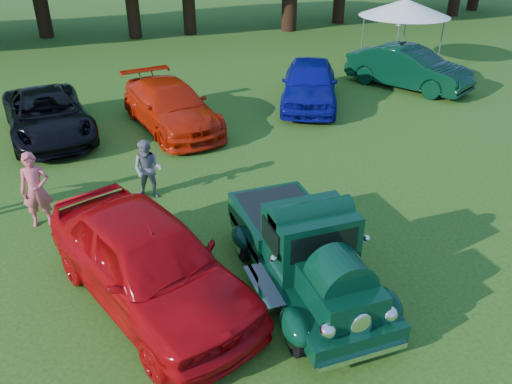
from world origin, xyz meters
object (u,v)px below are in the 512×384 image
object	(u,v)px
back_car_orange	(171,106)
spectator_pink	(36,190)
hero_pickup	(304,252)
spectator_grey	(148,170)
back_car_black	(48,115)
canopy_tent	(405,8)
red_convertible	(148,261)
back_car_blue	(310,83)
back_car_green	(408,68)

from	to	relation	value
back_car_orange	spectator_pink	size ratio (longest dim) A/B	2.91
hero_pickup	spectator_grey	world-z (taller)	hero_pickup
back_car_black	spectator_pink	world-z (taller)	spectator_pink
hero_pickup	spectator_pink	world-z (taller)	spectator_pink
canopy_tent	spectator_grey	bearing A→B (deg)	-146.08
red_convertible	back_car_blue	world-z (taller)	red_convertible
canopy_tent	back_car_black	bearing A→B (deg)	-166.69
back_car_blue	red_convertible	bearing A→B (deg)	-103.07
red_convertible	back_car_orange	world-z (taller)	red_convertible
spectator_grey	hero_pickup	bearing A→B (deg)	-37.13
red_convertible	back_car_orange	bearing A→B (deg)	55.60
red_convertible	spectator_grey	bearing A→B (deg)	60.65
hero_pickup	spectator_pink	size ratio (longest dim) A/B	2.54
back_car_black	back_car_green	xyz separation A→B (m)	(13.87, 0.66, 0.11)
back_car_black	spectator_grey	bearing A→B (deg)	-72.97
back_car_green	spectator_grey	distance (m)	12.86
red_convertible	back_car_blue	size ratio (longest dim) A/B	1.03
back_car_black	red_convertible	bearing A→B (deg)	-86.61
hero_pickup	back_car_black	distance (m)	10.60
back_car_blue	back_car_green	bearing A→B (deg)	33.60
red_convertible	back_car_black	xyz separation A→B (m)	(-1.81, 9.01, -0.15)
hero_pickup	back_car_blue	world-z (taller)	hero_pickup
back_car_blue	spectator_pink	xyz separation A→B (m)	(-9.28, -5.60, 0.05)
spectator_pink	canopy_tent	bearing A→B (deg)	33.91
back_car_orange	canopy_tent	distance (m)	12.49
hero_pickup	red_convertible	distance (m)	2.83
back_car_orange	canopy_tent	size ratio (longest dim) A/B	1.16
back_car_black	spectator_pink	xyz separation A→B (m)	(-0.14, -5.58, 0.17)
back_car_green	canopy_tent	distance (m)	3.83
hero_pickup	canopy_tent	bearing A→B (deg)	50.61
back_car_blue	spectator_pink	size ratio (longest dim) A/B	2.77
back_car_blue	back_car_green	size ratio (longest dim) A/B	0.98
back_car_blue	hero_pickup	bearing A→B (deg)	-89.45
back_car_green	back_car_orange	bearing A→B (deg)	158.75
spectator_grey	spectator_pink	bearing A→B (deg)	-143.25
red_convertible	back_car_black	world-z (taller)	red_convertible
red_convertible	back_car_orange	distance (m)	8.67
spectator_grey	red_convertible	bearing A→B (deg)	-71.89
red_convertible	spectator_grey	world-z (taller)	red_convertible
red_convertible	spectator_pink	size ratio (longest dim) A/B	2.85
spectator_pink	canopy_tent	distance (m)	18.19
red_convertible	back_car_blue	bearing A→B (deg)	30.06
red_convertible	canopy_tent	world-z (taller)	canopy_tent
hero_pickup	spectator_grey	distance (m)	4.95
red_convertible	spectator_grey	size ratio (longest dim) A/B	3.32
back_car_green	spectator_pink	xyz separation A→B (m)	(-14.02, -6.24, 0.06)
back_car_orange	spectator_pink	xyz separation A→B (m)	(-3.98, -4.99, 0.14)
back_car_blue	canopy_tent	size ratio (longest dim) A/B	1.11
back_car_blue	spectator_pink	bearing A→B (deg)	-122.93
back_car_orange	back_car_blue	distance (m)	5.34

